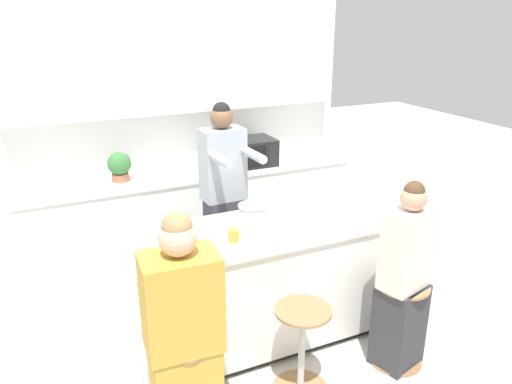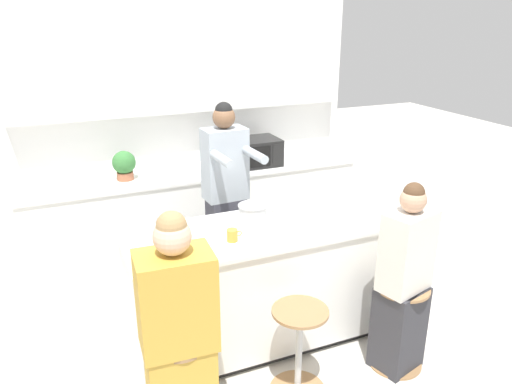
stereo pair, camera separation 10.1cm
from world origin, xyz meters
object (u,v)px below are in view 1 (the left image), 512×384
Objects in this scene: fruit_bowl at (284,211)px; coffee_cup_far at (323,214)px; person_wrapped_blanket at (184,338)px; bar_stool_center at (302,348)px; cooking_pot at (253,214)px; microwave at (247,152)px; bar_stool_rightmost at (399,320)px; coffee_cup_near at (234,236)px; bar_stool_leftmost at (186,383)px; person_seated_near at (403,285)px; person_cooking at (224,203)px; potted_plant at (120,166)px; kitchen_island at (260,284)px.

fruit_bowl is 0.30m from coffee_cup_far.
person_wrapped_blanket is 6.71× the size of fruit_bowl.
cooking_pot is (-0.02, 0.74, 0.67)m from bar_stool_center.
coffee_cup_far is at bearing -93.55° from microwave.
microwave is at bearing 86.45° from coffee_cup_far.
bar_stool_rightmost is 5.88× the size of coffee_cup_near.
coffee_cup_near is 1.00× the size of coffee_cup_far.
bar_stool_center is 2.41m from microwave.
fruit_bowl is (0.28, 0.80, 0.62)m from bar_stool_center.
bar_stool_leftmost is 0.97m from coffee_cup_near.
coffee_cup_far is at bearing 29.14° from person_wrapped_blanket.
bar_stool_leftmost and bar_stool_center have the same top height.
cooking_pot is at bearing 164.08° from coffee_cup_far.
microwave is (0.61, 1.49, 0.02)m from cooking_pot.
bar_stool_rightmost is 0.46× the size of person_seated_near.
person_cooking is 0.64m from cooking_pot.
fruit_bowl is 2.00× the size of coffee_cup_far.
potted_plant reaches higher than bar_stool_center.
coffee_cup_far is at bearing 114.77° from bar_stool_rightmost.
bar_stool_leftmost is at bearing 179.04° from bar_stool_rightmost.
bar_stool_leftmost is 2.37m from potted_plant.
bar_stool_center is at bearing -93.45° from person_cooking.
coffee_cup_near is at bearing 49.03° from person_wrapped_blanket.
person_cooking is 8.00× the size of fruit_bowl.
person_cooking is at bearing 89.77° from kitchen_island.
fruit_bowl is at bearing -56.46° from potted_plant.
bar_stool_leftmost is 0.35m from person_wrapped_blanket.
potted_plant is at bearing 104.01° from coffee_cup_near.
coffee_cup_far is at bearing 5.93° from coffee_cup_near.
potted_plant is (-0.44, 1.75, 0.06)m from coffee_cup_near.
kitchen_island is 1.35× the size of person_wrapped_blanket.
microwave is at bearing 63.40° from coffee_cup_near.
cooking_pot is 1.08× the size of potted_plant.
potted_plant is at bearing 124.56° from person_cooking.
fruit_bowl is at bearing 41.03° from person_wrapped_blanket.
person_wrapped_blanket is at bearing -179.56° from bar_stool_rightmost.
person_cooking reaches higher than microwave.
kitchen_island is 1.86m from potted_plant.
person_cooking is 6.19× the size of potted_plant.
coffee_cup_near reaches higher than bar_stool_leftmost.
microwave is (-0.18, 2.25, 0.69)m from bar_stool_rightmost.
person_cooking is (0.78, 1.36, 0.53)m from bar_stool_leftmost.
cooking_pot is at bearing 48.10° from person_wrapped_blanket.
person_wrapped_blanket is at bearing -105.16° from bar_stool_leftmost.
coffee_cup_near is at bearing -116.60° from microwave.
cooking_pot reaches higher than fruit_bowl.
person_cooking is at bearing -52.12° from potted_plant.
person_cooking reaches higher than person_wrapped_blanket.
bar_stool_rightmost is at bearing 29.54° from person_seated_near.
bar_stool_rightmost is 2.94× the size of fruit_bowl.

